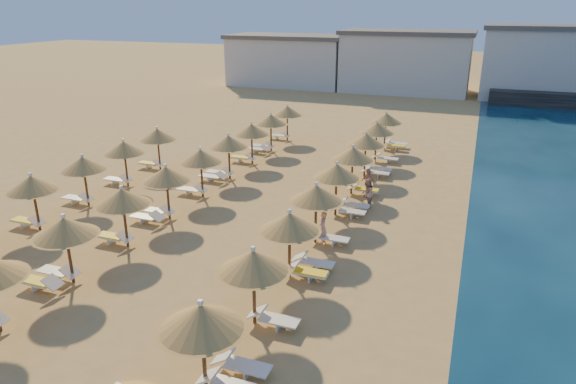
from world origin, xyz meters
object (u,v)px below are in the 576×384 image
at_px(parasol_row_east, 316,194).
at_px(parasol_row_west, 166,175).
at_px(beachgoer_c, 368,183).
at_px(beachgoer_a, 323,227).
at_px(beachgoer_b, 367,193).

height_order(parasol_row_east, parasol_row_west, same).
height_order(parasol_row_west, beachgoer_c, parasol_row_west).
height_order(parasol_row_east, beachgoer_a, parasol_row_east).
bearing_deg(beachgoer_b, parasol_row_east, -17.01).
relative_size(parasol_row_east, beachgoer_c, 22.47).
distance_m(parasol_row_east, beachgoer_a, 1.59).
bearing_deg(beachgoer_b, beachgoer_c, -171.38).
distance_m(parasol_row_west, beachgoer_a, 8.26).
bearing_deg(parasol_row_west, parasol_row_east, 0.00).
bearing_deg(parasol_row_east, beachgoer_c, 81.73).
relative_size(beachgoer_a, beachgoer_c, 0.94).
bearing_deg(parasol_row_east, beachgoer_b, 75.49).
xyz_separation_m(parasol_row_east, beachgoer_c, (0.97, 6.67, -1.50)).
bearing_deg(beachgoer_b, beachgoer_a, -13.27).
bearing_deg(beachgoer_a, parasol_row_west, -88.88).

